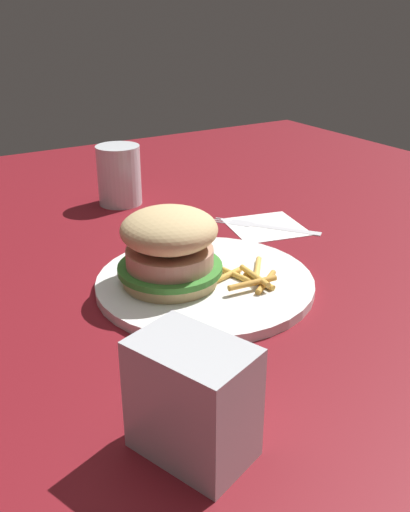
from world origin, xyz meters
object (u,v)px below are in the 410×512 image
Objects in this scene: plate at (205,283)px; napkin_dispenser at (193,400)px; sandwich at (169,246)px; drink_glass at (119,178)px; fries_pile at (249,277)px; fork at (265,225)px; napkin at (266,227)px.

plate is 0.28m from napkin_dispenser.
sandwich is 1.31× the size of napkin_dispenser.
plate is at bearing 126.46° from napkin_dispenser.
sandwich is 1.25× the size of drink_glass.
fries_pile is (0.04, -0.03, 0.01)m from plate.
fries_pile is at bearing -30.63° from sandwich.
fork is at bearing 116.26° from napkin_dispenser.
sandwich is at bearing 159.50° from plate.
napkin is 0.49m from napkin_dispenser.
fork is (0.19, 0.12, -0.00)m from plate.
fries_pile is 0.91× the size of napkin.
napkin is at bearing 25.46° from sandwich.
drink_glass reaches higher than napkin_dispenser.
sandwich is 0.34m from drink_glass.
napkin is at bearing -53.24° from fork.
napkin is 0.74× the size of fork.
napkin_dispenser reaches higher than napkin.
drink_glass is at bearing 83.42° from plate.
plate is 2.64× the size of drink_glass.
fork reaches higher than napkin.
sandwich reaches higher than drink_glass.
napkin_dispenser is (-0.15, -0.23, 0.04)m from plate.
sandwich is 0.10m from fries_pile.
napkin_dispenser is at bearing -123.39° from plate.
fries_pile is at bearing 115.34° from napkin_dispenser.
sandwich reaches higher than plate.
fork is at bearing 33.76° from plate.
plate is 2.76× the size of napkin_dispenser.
drink_glass is (-0.00, 0.38, 0.03)m from fries_pile.
napkin_dispenser is (-0.19, -0.58, 0.00)m from drink_glass.
napkin_dispenser is at bearing -134.51° from fries_pile.
fork is 1.54× the size of napkin_dispenser.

